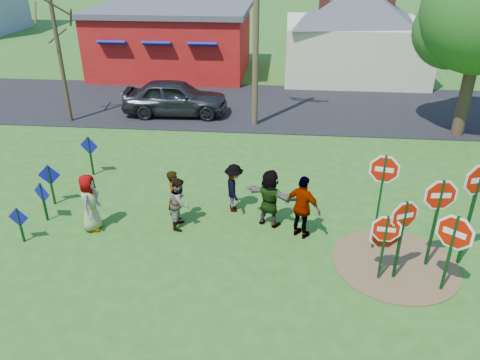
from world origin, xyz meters
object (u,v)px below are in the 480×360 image
Objects in this scene: stop_sign_d at (477,189)px; suv at (175,97)px; utility_pole at (256,23)px; person_a at (90,203)px; stop_sign_b at (383,179)px; person_b at (175,197)px; stop_sign_a at (385,234)px; stop_sign_c at (439,204)px.

suv is (-9.73, 10.61, -1.29)m from stop_sign_d.
stop_sign_d is 11.53m from utility_pole.
stop_sign_d is 1.74× the size of person_a.
stop_sign_b is 10.19m from utility_pole.
stop_sign_b is 1.74× the size of person_b.
stop_sign_c reaches higher than stop_sign_a.
stop_sign_c is 7.05m from person_b.
person_a is at bearing 175.84° from suv.
person_b is at bearing 150.38° from stop_sign_d.
stop_sign_c is 13.99m from suv.
stop_sign_c is at bearing -14.93° from stop_sign_b.
utility_pole is at bearing -11.71° from person_b.
person_b is at bearing -170.22° from suv.
utility_pole is (-3.76, 10.47, 3.13)m from stop_sign_a.
person_a is at bearing 104.69° from person_b.
stop_sign_a is at bearing -149.13° from suv.
utility_pole is at bearing 124.77° from stop_sign_b.
stop_sign_b is at bearing 146.76° from stop_sign_c.
stop_sign_a is 5.94m from person_b.
suv is (-7.62, 10.14, -1.23)m from stop_sign_b.
suv is 5.31m from utility_pole.
person_a is (-10.01, 0.69, -1.30)m from stop_sign_d.
utility_pole is (4.08, 8.94, 3.58)m from person_a.
stop_sign_d is (2.11, -0.46, 0.06)m from stop_sign_b.
stop_sign_c is at bearing 171.32° from stop_sign_d.
utility_pole is at bearing 114.83° from stop_sign_a.
utility_pole is at bearing -107.09° from suv.
stop_sign_d is 7.91m from person_b.
stop_sign_b is 1.11× the size of stop_sign_c.
stop_sign_b reaches higher than person_b.
person_a is 10.45m from utility_pole.
stop_sign_b is at bearing 92.55° from stop_sign_a.
stop_sign_c is (1.30, 0.67, 0.50)m from stop_sign_a.
stop_sign_a is 1.13× the size of person_a.
stop_sign_d is (0.86, 0.17, 0.35)m from stop_sign_c.
stop_sign_d reaches higher than stop_sign_a.
stop_sign_d is at bearing 26.35° from stop_sign_a.
stop_sign_d is 0.61× the size of suv.
utility_pole reaches higher than stop_sign_a.
stop_sign_d is 14.45m from suv.
utility_pole reaches higher than stop_sign_b.
suv is at bearing -4.25° from person_a.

